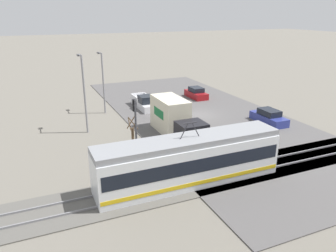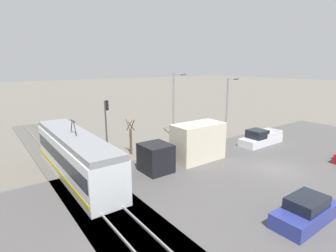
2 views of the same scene
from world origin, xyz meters
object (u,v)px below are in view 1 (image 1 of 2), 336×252
at_px(light_rail_tram, 189,161).
at_px(pickup_truck, 145,103).
at_px(street_tree, 133,138).
at_px(box_truck, 175,119).
at_px(sedan_car_0, 269,117).
at_px(sedan_car_1, 196,93).
at_px(street_lamp_mid_block, 103,78).
at_px(traffic_light_pole, 136,125).
at_px(street_lamp_near_crossing, 84,89).

bearing_deg(light_rail_tram, pickup_truck, -100.39).
xyz_separation_m(pickup_truck, street_tree, (5.96, 13.66, 0.93)).
height_order(box_truck, sedan_car_0, box_truck).
xyz_separation_m(sedan_car_1, street_lamp_mid_block, (14.00, 1.82, 3.62)).
bearing_deg(light_rail_tram, traffic_light_pole, -55.46).
height_order(sedan_car_0, traffic_light_pole, traffic_light_pole).
bearing_deg(sedan_car_1, light_rail_tram, 60.73).
distance_m(pickup_truck, street_lamp_mid_block, 6.40).
xyz_separation_m(box_truck, street_lamp_near_crossing, (8.09, -4.62, 2.93)).
height_order(sedan_car_0, street_lamp_mid_block, street_lamp_mid_block).
bearing_deg(street_lamp_near_crossing, pickup_truck, -145.56).
xyz_separation_m(light_rail_tram, street_lamp_near_crossing, (4.94, -14.09, 2.86)).
relative_size(light_rail_tram, street_tree, 3.76).
xyz_separation_m(sedan_car_0, street_lamp_mid_block, (16.18, -11.61, 3.62)).
distance_m(sedan_car_0, street_tree, 17.04).
xyz_separation_m(sedan_car_0, sedan_car_1, (2.18, -13.43, -0.00)).
bearing_deg(pickup_truck, sedan_car_0, 133.84).
distance_m(light_rail_tram, street_tree, 6.73).
xyz_separation_m(sedan_car_0, street_tree, (16.85, 2.32, 0.96)).
bearing_deg(street_lamp_near_crossing, traffic_light_pole, 102.28).
bearing_deg(sedan_car_0, street_tree, -172.16).
height_order(box_truck, street_lamp_near_crossing, street_lamp_near_crossing).
xyz_separation_m(traffic_light_pole, street_lamp_near_crossing, (2.20, -10.10, 0.97)).
distance_m(street_lamp_near_crossing, street_lamp_mid_block, 7.01).
xyz_separation_m(pickup_truck, street_lamp_near_crossing, (8.61, 5.90, 3.90)).
xyz_separation_m(light_rail_tram, traffic_light_pole, (2.74, -3.99, 1.89)).
distance_m(sedan_car_1, street_tree, 21.55).
distance_m(pickup_truck, street_tree, 14.93).
distance_m(light_rail_tram, sedan_car_0, 16.97).
bearing_deg(sedan_car_0, light_rail_tram, -149.29).
bearing_deg(traffic_light_pole, street_lamp_mid_block, -93.93).
bearing_deg(street_lamp_near_crossing, light_rail_tram, 109.33).
bearing_deg(sedan_car_1, sedan_car_0, 99.22).
xyz_separation_m(street_tree, street_lamp_near_crossing, (2.65, -7.76, 2.97)).
relative_size(sedan_car_0, street_lamp_mid_block, 0.63).
relative_size(pickup_truck, traffic_light_pole, 1.01).
relative_size(light_rail_tram, box_truck, 1.63).
xyz_separation_m(light_rail_tram, box_truck, (-3.15, -9.47, -0.07)).
bearing_deg(box_truck, sedan_car_1, -126.19).
height_order(pickup_truck, street_lamp_mid_block, street_lamp_mid_block).
relative_size(box_truck, sedan_car_0, 1.83).
height_order(pickup_truck, sedan_car_1, pickup_truck).
bearing_deg(sedan_car_0, pickup_truck, 133.84).
bearing_deg(pickup_truck, light_rail_tram, 79.61).
relative_size(box_truck, pickup_truck, 1.48).
distance_m(sedan_car_1, traffic_light_pole, 23.77).
distance_m(box_truck, sedan_car_1, 15.66).
bearing_deg(light_rail_tram, box_truck, -108.40).
bearing_deg(light_rail_tram, street_lamp_mid_block, -85.41).
relative_size(light_rail_tram, street_lamp_mid_block, 1.87).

